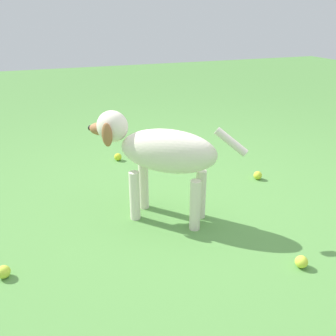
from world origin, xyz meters
The scene contains 6 objects.
ground centered at (0.00, 0.00, 0.00)m, with size 14.00×14.00×0.00m, color #548C42.
dog centered at (0.24, 0.04, 0.44)m, with size 0.80×0.67×0.67m.
tennis_ball_0 centered at (-0.27, 0.79, 0.03)m, with size 0.07×0.07×0.07m, color #CADD3D.
tennis_ball_1 centered at (-0.67, -0.21, 0.03)m, with size 0.07×0.07×0.07m, color #C2D134.
tennis_ball_2 centered at (0.27, -0.98, 0.03)m, with size 0.07×0.07×0.07m, color #C0D329.
tennis_ball_3 centered at (1.16, 0.33, 0.03)m, with size 0.07×0.07×0.07m, color #C2D93E.
Camera 1 is at (0.91, 1.97, 1.22)m, focal length 38.95 mm.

